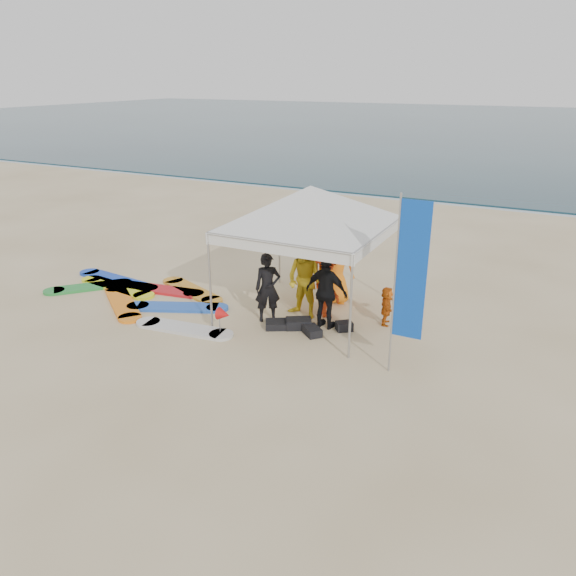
# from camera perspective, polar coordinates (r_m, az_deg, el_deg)

# --- Properties ---
(ground) EXTENTS (120.00, 120.00, 0.00)m
(ground) POSITION_cam_1_polar(r_m,az_deg,el_deg) (10.75, -11.68, -9.51)
(ground) COLOR beige
(ground) RESTS_ON ground
(ocean) EXTENTS (160.00, 84.00, 0.08)m
(ocean) POSITION_cam_1_polar(r_m,az_deg,el_deg) (67.60, 22.40, 14.92)
(ocean) COLOR #0C2633
(ocean) RESTS_ON ground
(shoreline_foam) EXTENTS (160.00, 1.20, 0.01)m
(shoreline_foam) POSITION_cam_1_polar(r_m,az_deg,el_deg) (26.57, 13.34, 8.74)
(shoreline_foam) COLOR silver
(shoreline_foam) RESTS_ON ground
(person_black_a) EXTENTS (0.70, 0.65, 1.61)m
(person_black_a) POSITION_cam_1_polar(r_m,az_deg,el_deg) (12.79, -2.07, 0.01)
(person_black_a) COLOR black
(person_black_a) RESTS_ON ground
(person_yellow) EXTENTS (1.02, 0.86, 1.84)m
(person_yellow) POSITION_cam_1_polar(r_m,az_deg,el_deg) (12.94, 1.69, 0.85)
(person_yellow) COLOR yellow
(person_yellow) RESTS_ON ground
(person_orange_a) EXTENTS (1.16, 1.09, 1.57)m
(person_orange_a) POSITION_cam_1_polar(r_m,az_deg,el_deg) (13.09, 3.93, 0.39)
(person_orange_a) COLOR red
(person_orange_a) RESTS_ON ground
(person_black_b) EXTENTS (1.03, 0.49, 1.70)m
(person_black_b) POSITION_cam_1_polar(r_m,az_deg,el_deg) (12.42, 3.94, -0.42)
(person_black_b) COLOR black
(person_black_b) RESTS_ON ground
(person_orange_b) EXTENTS (1.06, 0.83, 1.90)m
(person_orange_b) POSITION_cam_1_polar(r_m,az_deg,el_deg) (13.82, 4.87, 2.23)
(person_orange_b) COLOR orange
(person_orange_b) RESTS_ON ground
(person_seated) EXTENTS (0.48, 0.88, 0.90)m
(person_seated) POSITION_cam_1_polar(r_m,az_deg,el_deg) (12.90, 9.97, -1.79)
(person_seated) COLOR #C55711
(person_seated) RESTS_ON ground
(canopy_tent) EXTENTS (4.65, 4.65, 3.51)m
(canopy_tent) POSITION_cam_1_polar(r_m,az_deg,el_deg) (12.51, 2.31, 10.30)
(canopy_tent) COLOR #A5A5A8
(canopy_tent) RESTS_ON ground
(feather_flag) EXTENTS (0.58, 0.04, 3.46)m
(feather_flag) POSITION_cam_1_polar(r_m,az_deg,el_deg) (10.24, 12.26, 1.46)
(feather_flag) COLOR #A5A5A8
(feather_flag) RESTS_ON ground
(marker_pennant) EXTENTS (0.28, 0.28, 0.64)m
(marker_pennant) POSITION_cam_1_polar(r_m,az_deg,el_deg) (12.22, -6.53, -2.70)
(marker_pennant) COLOR #A5A5A8
(marker_pennant) RESTS_ON ground
(gear_pile) EXTENTS (1.95, 1.07, 0.22)m
(gear_pile) POSITION_cam_1_polar(r_m,az_deg,el_deg) (12.57, 1.49, -3.85)
(gear_pile) COLOR black
(gear_pile) RESTS_ON ground
(surfboard_spread) EXTENTS (5.69, 3.00, 0.07)m
(surfboard_spread) POSITION_cam_1_polar(r_m,az_deg,el_deg) (14.92, -14.56, -0.70)
(surfboard_spread) COLOR silver
(surfboard_spread) RESTS_ON ground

